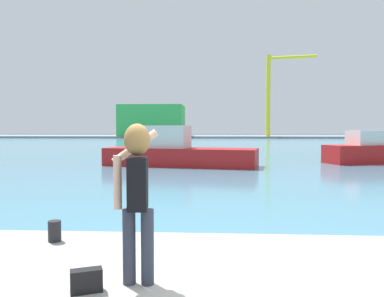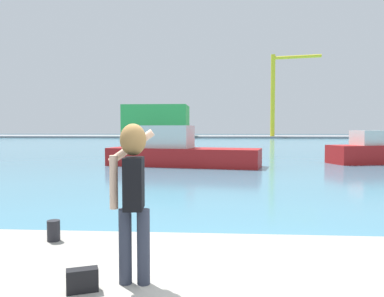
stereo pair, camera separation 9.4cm
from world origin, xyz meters
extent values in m
plane|color=#334751|center=(0.00, 50.00, 0.00)|extent=(220.00, 220.00, 0.00)
cube|color=teal|center=(0.00, 52.00, 0.01)|extent=(140.00, 100.00, 0.02)
cube|color=gray|center=(0.00, 92.00, 0.23)|extent=(140.00, 20.00, 0.45)
cylinder|color=#2D3342|center=(-1.07, -0.05, 0.88)|extent=(0.14, 0.14, 0.82)
cylinder|color=#2D3342|center=(-0.87, -0.05, 0.88)|extent=(0.14, 0.14, 0.82)
cube|color=black|center=(-0.97, -0.05, 1.57)|extent=(0.23, 0.36, 0.56)
sphere|color=#E0B293|center=(-0.97, -0.05, 2.03)|extent=(0.22, 0.22, 0.22)
ellipsoid|color=olive|center=(-0.97, -0.07, 2.04)|extent=(0.28, 0.26, 0.34)
cylinder|color=#E0B293|center=(-1.19, -0.05, 1.58)|extent=(0.09, 0.09, 0.58)
cylinder|color=#E0B293|center=(-1.04, 0.16, 1.95)|extent=(0.53, 0.14, 0.40)
cube|color=black|center=(-1.05, 0.28, 2.12)|extent=(0.02, 0.07, 0.14)
cube|color=black|center=(-1.46, -0.29, 0.59)|extent=(0.35, 0.25, 0.24)
cylinder|color=black|center=(-2.53, 1.43, 0.62)|extent=(0.19, 0.19, 0.31)
cube|color=#B21919|center=(-2.07, 17.61, 0.53)|extent=(9.04, 4.08, 1.03)
cube|color=silver|center=(-3.14, 17.83, 1.70)|extent=(3.36, 2.35, 1.30)
cube|color=#B21919|center=(10.56, 20.39, 0.59)|extent=(7.84, 4.07, 1.13)
cube|color=silver|center=(9.65, 20.12, 1.61)|extent=(2.97, 2.19, 0.91)
cube|color=green|center=(-15.08, 88.04, 4.15)|extent=(15.16, 11.35, 7.40)
cylinder|color=yellow|center=(12.39, 84.18, 9.76)|extent=(1.00, 1.00, 18.62)
cylinder|color=yellow|center=(17.50, 83.10, 18.27)|extent=(10.38, 2.85, 0.70)
camera|label=1|loc=(-0.16, -4.04, 2.15)|focal=35.43mm
camera|label=2|loc=(-0.06, -4.03, 2.15)|focal=35.43mm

